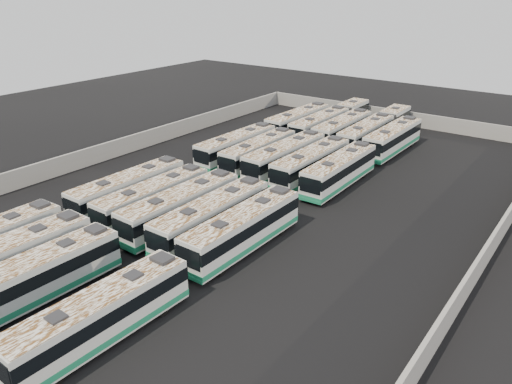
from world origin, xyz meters
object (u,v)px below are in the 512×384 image
bus_midfront_far_right (243,229)px  bus_midback_right (311,163)px  bus_back_center (342,130)px  bus_front_far_right (100,316)px  bus_front_left (5,262)px  bus_midback_left (259,152)px  bus_midfront_far_left (129,189)px  bus_back_right (376,129)px  bus_back_far_left (298,122)px  bus_back_far_right (393,139)px  bus_midfront_right (212,217)px  bus_midback_center (285,157)px  bus_midfront_center (181,207)px  bus_midback_far_right (339,170)px  bus_midfront_left (153,199)px  bus_midback_far_left (237,146)px  bus_back_left (331,121)px  bus_front_center (34,278)px

bus_midfront_far_right → bus_midback_right: bearing=102.1°
bus_back_center → bus_front_far_right: bearing=-81.6°
bus_front_left → bus_midback_left: (-0.08, 31.47, -0.08)m
bus_midfront_far_left → bus_back_right: size_ratio=0.65×
bus_back_far_left → bus_back_far_right: bearing=1.7°
bus_front_left → bus_back_far_left: 46.10m
bus_midfront_right → bus_back_right: size_ratio=0.66×
bus_midfront_right → bus_midback_center: bus_midback_center is taller
bus_midfront_center → bus_midback_far_right: 18.50m
bus_midfront_left → bus_midfront_center: bus_midfront_center is taller
bus_midback_left → bus_back_far_right: bus_back_far_right is taller
bus_midfront_far_right → bus_midback_center: bus_midback_center is taller
bus_midback_far_left → bus_back_center: (7.12, 14.38, 0.03)m
bus_midback_left → bus_back_far_right: (10.82, 14.65, 0.06)m
bus_midback_center → bus_midback_far_right: (7.14, -0.11, -0.05)m
bus_midfront_far_right → bus_back_left: 36.65m
bus_front_center → bus_midback_far_right: bearing=78.5°
bus_front_center → bus_back_far_left: 46.43m
bus_midback_center → bus_back_far_left: size_ratio=1.01×
bus_midfront_far_left → bus_midback_far_right: (14.20, 17.10, -0.01)m
bus_midfront_right → bus_back_left: 35.54m
bus_front_left → bus_midback_far_right: 33.36m
bus_back_far_left → bus_back_center: 7.11m
bus_midback_left → bus_front_center: bearing=-84.8°
bus_front_center → bus_midback_far_right: size_ratio=1.00×
bus_midback_far_right → bus_back_left: bearing=120.3°
bus_midfront_left → bus_front_left: bearing=-89.4°
bus_midfront_center → bus_midback_far_left: size_ratio=1.02×
bus_front_center → bus_back_left: bearing=95.4°
bus_midfront_left → bus_back_far_left: bus_back_far_left is taller
bus_back_center → bus_midfront_left: bearing=-96.9°
bus_midfront_center → bus_midback_center: size_ratio=0.99×
bus_front_left → bus_midfront_far_left: bus_front_left is taller
bus_back_far_left → bus_back_right: (10.61, 3.36, -0.05)m
bus_midfront_far_left → bus_midfront_right: 10.73m
bus_front_center → bus_front_left: bearing=-177.5°
bus_midfront_left → bus_back_left: (-0.09, 35.00, 0.03)m
bus_midfront_center → bus_midfront_far_right: 7.13m
bus_back_center → bus_midfront_far_left: bearing=-103.2°
bus_midback_right → bus_back_far_right: size_ratio=1.00×
bus_midfront_far_right → bus_midback_right: (-3.64, 17.22, -0.01)m
bus_midfront_far_left → bus_midfront_far_right: (14.27, -0.09, 0.02)m
bus_midfront_left → bus_back_center: bearing=84.4°
bus_back_far_left → bus_midback_far_left: bearing=-89.0°
bus_midfront_left → bus_midback_far_left: 17.57m
bus_back_right → bus_back_far_right: (3.73, -3.19, 0.04)m
bus_midback_left → bus_back_far_left: bus_back_far_left is taller
bus_midfront_center → bus_back_right: bearing=85.6°
bus_front_center → bus_back_right: (3.44, 49.23, -0.01)m
bus_front_left → bus_back_left: bus_front_left is taller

